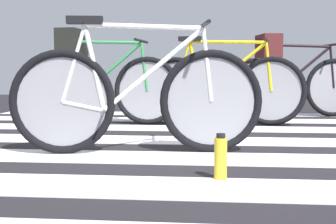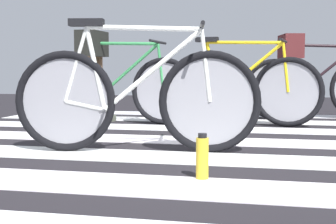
% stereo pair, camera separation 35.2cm
% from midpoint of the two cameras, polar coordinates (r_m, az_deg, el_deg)
% --- Properties ---
extents(ground, '(18.00, 14.00, 0.02)m').
position_cam_midpoint_polar(ground, '(3.46, -0.51, -4.50)').
color(ground, black).
extents(crosswalk_markings, '(5.44, 5.76, 0.00)m').
position_cam_midpoint_polar(crosswalk_markings, '(3.40, -0.06, -4.47)').
color(crosswalk_markings, silver).
rests_on(crosswalk_markings, ground).
extents(bicycle_1_of_4, '(1.72, 0.53, 0.93)m').
position_cam_midpoint_polar(bicycle_1_of_4, '(3.18, -7.02, 1.79)').
color(bicycle_1_of_4, black).
rests_on(bicycle_1_of_4, ground).
extents(bicycle_2_of_4, '(1.73, 0.52, 0.93)m').
position_cam_midpoint_polar(bicycle_2_of_4, '(5.01, -10.36, 2.98)').
color(bicycle_2_of_4, black).
rests_on(bicycle_2_of_4, ground).
extents(cyclist_2_of_4, '(0.35, 0.43, 1.01)m').
position_cam_midpoint_polar(cyclist_2_of_4, '(5.13, -13.66, 5.98)').
color(cyclist_2_of_4, brown).
rests_on(cyclist_2_of_4, ground).
extents(bicycle_3_of_4, '(1.72, 0.54, 0.93)m').
position_cam_midpoint_polar(bicycle_3_of_4, '(4.90, 4.62, 3.00)').
color(bicycle_3_of_4, black).
rests_on(bicycle_3_of_4, ground).
extents(bicycle_4_of_4, '(1.72, 0.55, 0.93)m').
position_cam_midpoint_polar(bicycle_4_of_4, '(5.76, 13.54, 3.20)').
color(bicycle_4_of_4, black).
rests_on(bicycle_4_of_4, ground).
extents(cyclist_4_of_4, '(0.38, 0.44, 1.00)m').
position_cam_midpoint_polar(cyclist_4_of_4, '(5.66, 10.60, 5.87)').
color(cyclist_4_of_4, tan).
rests_on(cyclist_4_of_4, ground).
extents(water_bottle, '(0.07, 0.07, 0.25)m').
position_cam_midpoint_polar(water_bottle, '(2.43, 2.37, -5.63)').
color(water_bottle, gold).
rests_on(water_bottle, ground).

